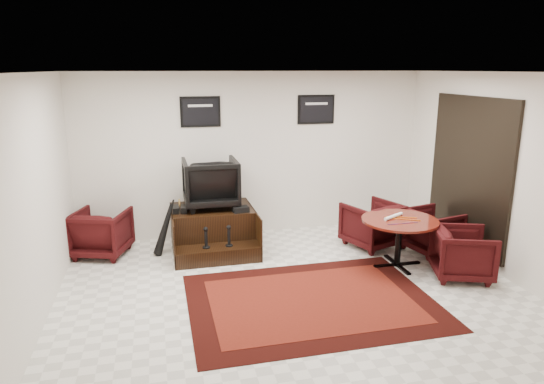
{
  "coord_description": "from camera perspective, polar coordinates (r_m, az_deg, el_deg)",
  "views": [
    {
      "loc": [
        -1.64,
        -5.61,
        2.84
      ],
      "look_at": [
        -0.07,
        0.9,
        1.13
      ],
      "focal_mm": 32.0,
      "sensor_mm": 36.0,
      "label": 1
    }
  ],
  "objects": [
    {
      "name": "polish_kit",
      "position": [
        7.57,
        -3.71,
        -2.04
      ],
      "size": [
        0.26,
        0.2,
        0.08
      ],
      "primitive_type": "cube",
      "rotation": [
        0.0,
        0.0,
        0.13
      ],
      "color": "black",
      "rests_on": "shine_podium"
    },
    {
      "name": "area_rug",
      "position": [
        6.26,
        4.62,
        -12.65
      ],
      "size": [
        3.05,
        2.28,
        0.01
      ],
      "color": "black",
      "rests_on": "ground"
    },
    {
      "name": "ground",
      "position": [
        6.5,
        2.51,
        -11.62
      ],
      "size": [
        6.0,
        6.0,
        0.0
      ],
      "primitive_type": "plane",
      "color": "white",
      "rests_on": "ground"
    },
    {
      "name": "shine_podium",
      "position": [
        7.89,
        -6.96,
        -4.5
      ],
      "size": [
        1.3,
        1.34,
        0.67
      ],
      "color": "black",
      "rests_on": "ground"
    },
    {
      "name": "table_chair_window",
      "position": [
        8.09,
        18.31,
        -4.11
      ],
      "size": [
        0.84,
        0.87,
        0.76
      ],
      "primitive_type": "imported",
      "rotation": [
        0.0,
        0.0,
        1.79
      ],
      "color": "black",
      "rests_on": "ground"
    },
    {
      "name": "table_clutter",
      "position": [
        7.25,
        15.14,
        -3.14
      ],
      "size": [
        0.56,
        0.36,
        0.01
      ],
      "color": "#D55B0B",
      "rests_on": "meeting_table"
    },
    {
      "name": "paper_roll",
      "position": [
        7.3,
        14.09,
        -2.79
      ],
      "size": [
        0.39,
        0.25,
        0.05
      ],
      "primitive_type": "cylinder",
      "rotation": [
        0.0,
        1.57,
        0.51
      ],
      "color": "white",
      "rests_on": "meeting_table"
    },
    {
      "name": "armchair_side",
      "position": [
        8.0,
        -19.45,
        -4.29
      ],
      "size": [
        0.97,
        0.94,
        0.8
      ],
      "primitive_type": "imported",
      "rotation": [
        0.0,
        0.0,
        2.81
      ],
      "color": "black",
      "rests_on": "ground"
    },
    {
      "name": "umbrella_hooked",
      "position": [
        7.75,
        -12.62,
        -4.17
      ],
      "size": [
        0.32,
        0.12,
        0.86
      ],
      "primitive_type": null,
      "color": "black",
      "rests_on": "ground"
    },
    {
      "name": "table_chair_corner",
      "position": [
        7.26,
        21.54,
        -6.49
      ],
      "size": [
        0.91,
        0.94,
        0.77
      ],
      "primitive_type": "imported",
      "rotation": [
        0.0,
        0.0,
        1.23
      ],
      "color": "black",
      "rests_on": "ground"
    },
    {
      "name": "table_chair_back",
      "position": [
        8.09,
        11.69,
        -3.5
      ],
      "size": [
        0.99,
        0.96,
        0.81
      ],
      "primitive_type": "imported",
      "rotation": [
        0.0,
        0.0,
        3.48
      ],
      "color": "black",
      "rests_on": "ground"
    },
    {
      "name": "meeting_table",
      "position": [
        7.3,
        14.77,
        -3.78
      ],
      "size": [
        1.1,
        1.1,
        0.72
      ],
      "color": "#3F0E09",
      "rests_on": "ground"
    },
    {
      "name": "shine_chair",
      "position": [
        7.8,
        -7.25,
        1.36
      ],
      "size": [
        0.85,
        0.79,
        0.87
      ],
      "primitive_type": "imported",
      "rotation": [
        0.0,
        0.0,
        3.14
      ],
      "color": "black",
      "rests_on": "shine_podium"
    },
    {
      "name": "umbrella_black",
      "position": [
        7.69,
        -12.4,
        -4.02
      ],
      "size": [
        0.34,
        0.13,
        0.93
      ],
      "primitive_type": null,
      "color": "black",
      "rests_on": "ground"
    },
    {
      "name": "room_shell",
      "position": [
        6.17,
        6.03,
        4.41
      ],
      "size": [
        6.02,
        5.02,
        2.81
      ],
      "color": "silver",
      "rests_on": "ground"
    },
    {
      "name": "shoes_pair",
      "position": [
        7.67,
        -10.77,
        -2.0
      ],
      "size": [
        0.24,
        0.27,
        0.09
      ],
      "color": "black",
      "rests_on": "shine_podium"
    }
  ]
}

